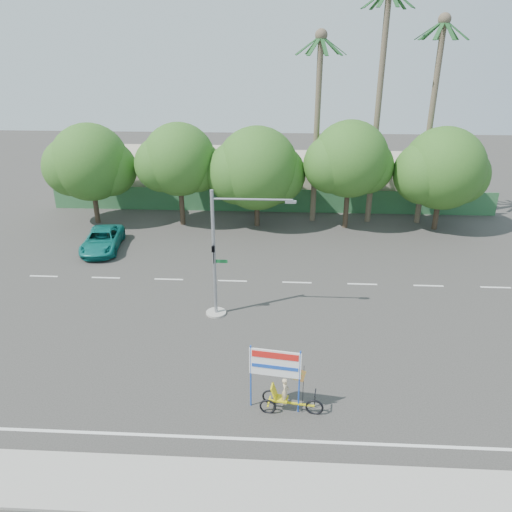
{
  "coord_description": "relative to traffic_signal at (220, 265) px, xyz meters",
  "views": [
    {
      "loc": [
        0.99,
        -19.56,
        13.91
      ],
      "look_at": [
        -0.31,
        3.99,
        3.5
      ],
      "focal_mm": 35.0,
      "sensor_mm": 36.0,
      "label": 1
    }
  ],
  "objects": [
    {
      "name": "trike_billboard",
      "position": [
        3.33,
        -7.47,
        -1.73
      ],
      "size": [
        3.0,
        0.89,
        2.97
      ],
      "rotation": [
        0.0,
        0.0,
        -0.14
      ],
      "color": "black",
      "rests_on": "ground"
    },
    {
      "name": "traffic_signal",
      "position": [
        0.0,
        0.0,
        0.0
      ],
      "size": [
        4.72,
        1.1,
        7.0
      ],
      "color": "gray",
      "rests_on": "ground"
    },
    {
      "name": "tree_right",
      "position": [
        8.15,
        14.02,
        2.32
      ],
      "size": [
        6.9,
        5.8,
        8.36
      ],
      "color": "#473828",
      "rests_on": "ground"
    },
    {
      "name": "palm_tall",
      "position": [
        10.2,
        15.52,
        7.55
      ],
      "size": [
        3.73,
        3.79,
        17.45
      ],
      "color": "#70604C",
      "rests_on": "ground"
    },
    {
      "name": "ground",
      "position": [
        2.2,
        -3.98,
        -2.92
      ],
      "size": [
        120.0,
        120.0,
        0.0
      ],
      "primitive_type": "plane",
      "color": "#33302D",
      "rests_on": "ground"
    },
    {
      "name": "tree_center",
      "position": [
        1.14,
        14.02,
        1.55
      ],
      "size": [
        7.62,
        6.4,
        7.85
      ],
      "color": "#473828",
      "rests_on": "ground"
    },
    {
      "name": "sidewalk_near",
      "position": [
        2.2,
        -11.48,
        -2.86
      ],
      "size": [
        50.0,
        2.4,
        0.12
      ],
      "primitive_type": "cube",
      "color": "gray",
      "rests_on": "ground"
    },
    {
      "name": "building_left",
      "position": [
        -7.8,
        22.02,
        -0.92
      ],
      "size": [
        12.0,
        8.0,
        4.0
      ],
      "primitive_type": "cube",
      "color": "#B3A88E",
      "rests_on": "ground"
    },
    {
      "name": "tree_far_right",
      "position": [
        15.15,
        14.02,
        1.73
      ],
      "size": [
        7.38,
        6.2,
        7.94
      ],
      "color": "#473828",
      "rests_on": "ground"
    },
    {
      "name": "pickup_truck",
      "position": [
        -9.47,
        8.5,
        -2.2
      ],
      "size": [
        2.98,
        5.43,
        1.44
      ],
      "primitive_type": "imported",
      "rotation": [
        0.0,
        0.0,
        0.12
      ],
      "color": "#10726B",
      "rests_on": "ground"
    },
    {
      "name": "palm_mid",
      "position": [
        14.2,
        15.52,
        6.48
      ],
      "size": [
        3.73,
        3.79,
        15.45
      ],
      "color": "#70604C",
      "rests_on": "ground"
    },
    {
      "name": "building_right",
      "position": [
        10.2,
        22.02,
        -1.12
      ],
      "size": [
        14.0,
        8.0,
        3.6
      ],
      "primitive_type": "cube",
      "color": "#B3A88E",
      "rests_on": "ground"
    },
    {
      "name": "tree_far_left",
      "position": [
        -11.85,
        14.02,
        1.84
      ],
      "size": [
        7.14,
        6.0,
        7.96
      ],
      "color": "#473828",
      "rests_on": "ground"
    },
    {
      "name": "fence",
      "position": [
        2.2,
        17.52,
        -1.92
      ],
      "size": [
        38.0,
        0.08,
        2.0
      ],
      "primitive_type": "cube",
      "color": "#336B3D",
      "rests_on": "ground"
    },
    {
      "name": "tree_left",
      "position": [
        -4.85,
        14.02,
        2.14
      ],
      "size": [
        6.66,
        5.6,
        8.07
      ],
      "color": "#473828",
      "rests_on": "ground"
    },
    {
      "name": "palm_short",
      "position": [
        5.7,
        15.52,
        5.94
      ],
      "size": [
        3.73,
        3.79,
        14.45
      ],
      "color": "#70604C",
      "rests_on": "ground"
    }
  ]
}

